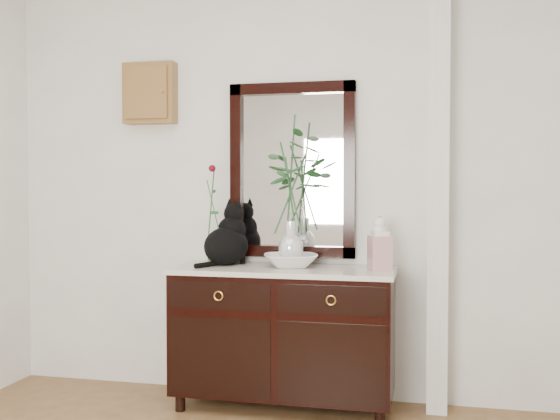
% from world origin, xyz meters
% --- Properties ---
extents(wall_back, '(3.60, 0.04, 2.70)m').
position_xyz_m(wall_back, '(0.00, 1.98, 1.35)').
color(wall_back, white).
rests_on(wall_back, ground).
extents(pilaster, '(0.12, 0.20, 2.70)m').
position_xyz_m(pilaster, '(1.00, 1.90, 1.35)').
color(pilaster, white).
rests_on(pilaster, ground).
extents(sideboard, '(1.33, 0.52, 0.82)m').
position_xyz_m(sideboard, '(0.10, 1.73, 0.47)').
color(sideboard, black).
rests_on(sideboard, ground).
extents(wall_mirror, '(0.80, 0.06, 1.10)m').
position_xyz_m(wall_mirror, '(0.10, 1.97, 1.44)').
color(wall_mirror, black).
rests_on(wall_mirror, wall_back).
extents(key_cabinet, '(0.35, 0.10, 0.40)m').
position_xyz_m(key_cabinet, '(-0.85, 1.94, 1.95)').
color(key_cabinet, brown).
rests_on(key_cabinet, wall_back).
extents(cat, '(0.39, 0.42, 0.39)m').
position_xyz_m(cat, '(-0.28, 1.79, 1.05)').
color(cat, black).
rests_on(cat, sideboard).
extents(lotus_bowl, '(0.41, 0.41, 0.08)m').
position_xyz_m(lotus_bowl, '(0.14, 1.77, 0.89)').
color(lotus_bowl, white).
rests_on(lotus_bowl, sideboard).
extents(vase_branches, '(0.52, 0.52, 0.91)m').
position_xyz_m(vase_branches, '(0.14, 1.77, 1.32)').
color(vase_branches, silver).
rests_on(vase_branches, lotus_bowl).
extents(bud_vase_rose, '(0.10, 0.10, 0.63)m').
position_xyz_m(bud_vase_rose, '(-0.36, 1.75, 1.17)').
color(bud_vase_rose, '#2F642E').
rests_on(bud_vase_rose, sideboard).
extents(ginger_jar, '(0.15, 0.15, 0.32)m').
position_xyz_m(ginger_jar, '(0.67, 1.74, 1.01)').
color(ginger_jar, white).
rests_on(ginger_jar, sideboard).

